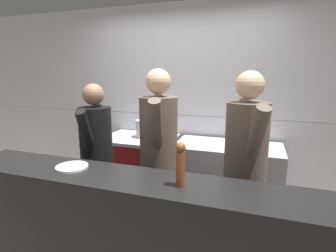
{
  "coord_description": "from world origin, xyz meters",
  "views": [
    {
      "loc": [
        0.96,
        -1.89,
        1.72
      ],
      "look_at": [
        0.05,
        0.74,
        1.15
      ],
      "focal_mm": 28.0,
      "sensor_mm": 36.0,
      "label": 1
    }
  ],
  "objects_px": {
    "stock_pot": "(144,128)",
    "oven_range": "(140,169)",
    "chefs_knife": "(247,149)",
    "chef_sous": "(159,151)",
    "chef_head_cook": "(97,153)",
    "pepper_mill": "(180,164)",
    "chef_line": "(245,163)",
    "mixing_bowl_steel": "(251,143)",
    "plated_dish_main": "(72,167)"
  },
  "relations": [
    {
      "from": "stock_pot",
      "to": "oven_range",
      "type": "bearing_deg",
      "value": -148.17
    },
    {
      "from": "oven_range",
      "to": "chefs_knife",
      "type": "bearing_deg",
      "value": -5.49
    },
    {
      "from": "oven_range",
      "to": "chef_sous",
      "type": "height_order",
      "value": "chef_sous"
    },
    {
      "from": "chef_head_cook",
      "to": "stock_pot",
      "type": "bearing_deg",
      "value": 68.05
    },
    {
      "from": "oven_range",
      "to": "pepper_mill",
      "type": "distance_m",
      "value": 1.93
    },
    {
      "from": "chef_line",
      "to": "chef_head_cook",
      "type": "bearing_deg",
      "value": 160.01
    },
    {
      "from": "chefs_knife",
      "to": "chef_sous",
      "type": "bearing_deg",
      "value": -140.59
    },
    {
      "from": "mixing_bowl_steel",
      "to": "chef_sous",
      "type": "relative_size",
      "value": 0.16
    },
    {
      "from": "chef_head_cook",
      "to": "chef_sous",
      "type": "xyz_separation_m",
      "value": [
        0.68,
        0.03,
        0.08
      ]
    },
    {
      "from": "mixing_bowl_steel",
      "to": "chef_head_cook",
      "type": "xyz_separation_m",
      "value": [
        -1.5,
        -0.8,
        -0.03
      ]
    },
    {
      "from": "oven_range",
      "to": "chef_line",
      "type": "bearing_deg",
      "value": -30.64
    },
    {
      "from": "chef_sous",
      "to": "chef_line",
      "type": "bearing_deg",
      "value": -18.35
    },
    {
      "from": "chef_sous",
      "to": "chefs_knife",
      "type": "bearing_deg",
      "value": 23.88
    },
    {
      "from": "mixing_bowl_steel",
      "to": "chef_line",
      "type": "xyz_separation_m",
      "value": [
        -0.03,
        -0.81,
        0.03
      ]
    },
    {
      "from": "plated_dish_main",
      "to": "pepper_mill",
      "type": "height_order",
      "value": "pepper_mill"
    },
    {
      "from": "chefs_knife",
      "to": "chef_head_cook",
      "type": "bearing_deg",
      "value": -155.15
    },
    {
      "from": "oven_range",
      "to": "chef_sous",
      "type": "bearing_deg",
      "value": -53.29
    },
    {
      "from": "pepper_mill",
      "to": "plated_dish_main",
      "type": "bearing_deg",
      "value": 177.48
    },
    {
      "from": "chefs_knife",
      "to": "chef_sous",
      "type": "relative_size",
      "value": 0.22
    },
    {
      "from": "oven_range",
      "to": "chefs_knife",
      "type": "distance_m",
      "value": 1.44
    },
    {
      "from": "stock_pot",
      "to": "chef_head_cook",
      "type": "distance_m",
      "value": 0.87
    },
    {
      "from": "chef_sous",
      "to": "chef_line",
      "type": "distance_m",
      "value": 0.8
    },
    {
      "from": "oven_range",
      "to": "pepper_mill",
      "type": "height_order",
      "value": "pepper_mill"
    },
    {
      "from": "mixing_bowl_steel",
      "to": "chef_sous",
      "type": "bearing_deg",
      "value": -136.96
    },
    {
      "from": "plated_dish_main",
      "to": "chef_head_cook",
      "type": "relative_size",
      "value": 0.15
    },
    {
      "from": "stock_pot",
      "to": "mixing_bowl_steel",
      "type": "relative_size",
      "value": 0.84
    },
    {
      "from": "mixing_bowl_steel",
      "to": "chef_sous",
      "type": "distance_m",
      "value": 1.13
    },
    {
      "from": "chefs_knife",
      "to": "pepper_mill",
      "type": "relative_size",
      "value": 1.33
    },
    {
      "from": "mixing_bowl_steel",
      "to": "pepper_mill",
      "type": "height_order",
      "value": "pepper_mill"
    },
    {
      "from": "plated_dish_main",
      "to": "oven_range",
      "type": "bearing_deg",
      "value": 94.84
    },
    {
      "from": "oven_range",
      "to": "stock_pot",
      "type": "distance_m",
      "value": 0.57
    },
    {
      "from": "mixing_bowl_steel",
      "to": "plated_dish_main",
      "type": "bearing_deg",
      "value": -131.51
    },
    {
      "from": "chefs_knife",
      "to": "plated_dish_main",
      "type": "bearing_deg",
      "value": -133.19
    },
    {
      "from": "mixing_bowl_steel",
      "to": "chef_sous",
      "type": "xyz_separation_m",
      "value": [
        -0.83,
        -0.77,
        0.04
      ]
    },
    {
      "from": "stock_pot",
      "to": "chef_sous",
      "type": "bearing_deg",
      "value": -57.66
    },
    {
      "from": "pepper_mill",
      "to": "chef_head_cook",
      "type": "relative_size",
      "value": 0.18
    },
    {
      "from": "mixing_bowl_steel",
      "to": "chef_line",
      "type": "distance_m",
      "value": 0.81
    },
    {
      "from": "chef_head_cook",
      "to": "pepper_mill",
      "type": "bearing_deg",
      "value": -43.09
    },
    {
      "from": "mixing_bowl_steel",
      "to": "stock_pot",
      "type": "bearing_deg",
      "value": 178.1
    },
    {
      "from": "oven_range",
      "to": "chef_head_cook",
      "type": "distance_m",
      "value": 0.93
    },
    {
      "from": "mixing_bowl_steel",
      "to": "chef_head_cook",
      "type": "relative_size",
      "value": 0.17
    },
    {
      "from": "stock_pot",
      "to": "chef_line",
      "type": "relative_size",
      "value": 0.14
    },
    {
      "from": "stock_pot",
      "to": "chef_line",
      "type": "bearing_deg",
      "value": -33.03
    },
    {
      "from": "chef_head_cook",
      "to": "chef_line",
      "type": "xyz_separation_m",
      "value": [
        1.48,
        -0.01,
        0.07
      ]
    },
    {
      "from": "pepper_mill",
      "to": "oven_range",
      "type": "bearing_deg",
      "value": 123.92
    },
    {
      "from": "stock_pot",
      "to": "chef_sous",
      "type": "distance_m",
      "value": 0.97
    },
    {
      "from": "plated_dish_main",
      "to": "chef_sous",
      "type": "bearing_deg",
      "value": 56.04
    },
    {
      "from": "chefs_knife",
      "to": "chef_sous",
      "type": "height_order",
      "value": "chef_sous"
    },
    {
      "from": "oven_range",
      "to": "mixing_bowl_steel",
      "type": "height_order",
      "value": "mixing_bowl_steel"
    },
    {
      "from": "plated_dish_main",
      "to": "chef_line",
      "type": "relative_size",
      "value": 0.14
    }
  ]
}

